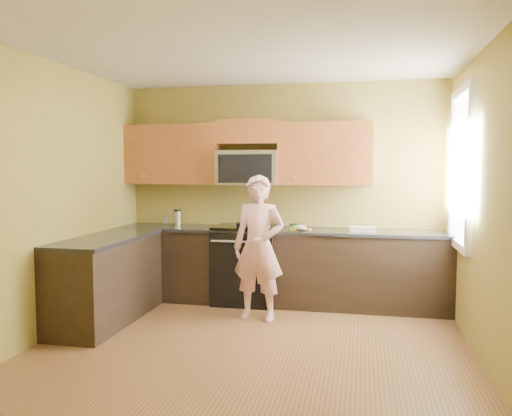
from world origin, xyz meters
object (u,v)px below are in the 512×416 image
(stove, at_px, (246,264))
(microwave, at_px, (248,185))
(woman, at_px, (259,247))
(travel_mug, at_px, (178,225))
(butter_tub, at_px, (294,230))
(frying_pan, at_px, (248,228))

(stove, relative_size, microwave, 1.25)
(woman, height_order, travel_mug, woman)
(stove, xyz_separation_m, butter_tub, (0.59, -0.06, 0.45))
(stove, distance_m, butter_tub, 0.74)
(woman, bearing_deg, frying_pan, 124.17)
(travel_mug, bearing_deg, stove, -10.76)
(travel_mug, bearing_deg, frying_pan, -21.41)
(stove, distance_m, microwave, 0.98)
(stove, relative_size, butter_tub, 7.82)
(butter_tub, bearing_deg, travel_mug, 171.19)
(microwave, bearing_deg, stove, -90.00)
(butter_tub, height_order, travel_mug, travel_mug)
(stove, distance_m, woman, 0.78)
(butter_tub, bearing_deg, microwave, 162.82)
(stove, xyz_separation_m, microwave, (0.00, 0.12, 0.97))
(microwave, relative_size, travel_mug, 3.87)
(microwave, height_order, travel_mug, microwave)
(frying_pan, bearing_deg, butter_tub, 7.18)
(woman, bearing_deg, microwave, 117.96)
(microwave, bearing_deg, butter_tub, -17.18)
(stove, relative_size, frying_pan, 1.88)
(stove, distance_m, travel_mug, 1.07)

